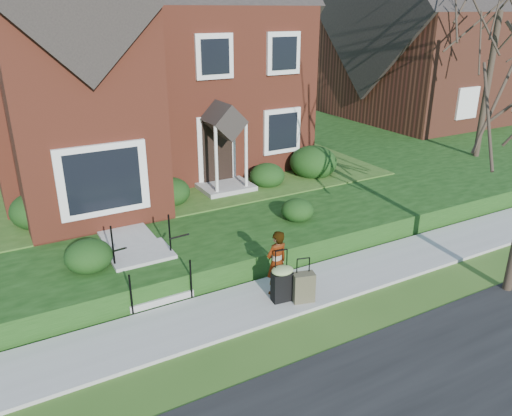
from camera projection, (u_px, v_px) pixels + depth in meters
ground at (285, 296)px, 11.01m from camera, size 120.00×120.00×0.00m
sidewalk at (285, 294)px, 10.99m from camera, size 60.00×1.60×0.08m
terrace at (228, 148)px, 21.54m from camera, size 44.00×20.00×0.60m
walkway at (111, 215)px, 13.69m from camera, size 1.20×6.00×0.06m
main_house at (130, 29)px, 16.75m from camera, size 10.40×10.20×9.40m
neighbour_house at (438, 23)px, 25.24m from camera, size 9.40×8.00×9.20m
front_steps at (147, 269)px, 11.19m from camera, size 1.40×2.02×1.50m
foundation_shrubs at (213, 184)px, 14.77m from camera, size 10.27×4.38×1.12m
woman at (277, 263)px, 10.71m from camera, size 0.59×0.44×1.48m
suitcase_black at (282, 282)px, 10.54m from camera, size 0.53×0.45×1.17m
suitcase_olive at (304, 287)px, 10.56m from camera, size 0.51×0.37×0.99m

